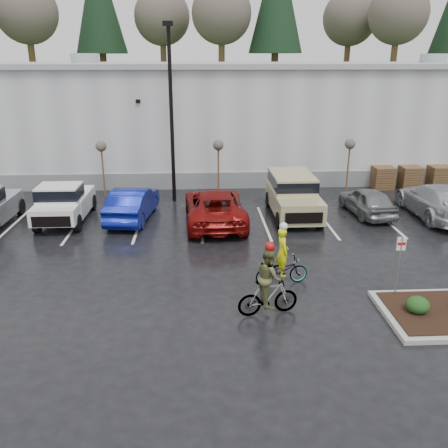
{
  "coord_description": "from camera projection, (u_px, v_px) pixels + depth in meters",
  "views": [
    {
      "loc": [
        -2.58,
        -13.47,
        7.53
      ],
      "look_at": [
        -1.64,
        4.23,
        1.3
      ],
      "focal_mm": 38.0,
      "sensor_mm": 36.0,
      "label": 1
    }
  ],
  "objects": [
    {
      "name": "suv_tan",
      "position": [
        294.0,
        196.0,
        23.48
      ],
      "size": [
        2.2,
        5.1,
        2.06
      ],
      "primitive_type": null,
      "color": "tan",
      "rests_on": "ground"
    },
    {
      "name": "car_blue",
      "position": [
        133.0,
        203.0,
        23.16
      ],
      "size": [
        2.25,
        5.02,
        1.6
      ],
      "primitive_type": "imported",
      "rotation": [
        0.0,
        0.0,
        3.02
      ],
      "color": "navy",
      "rests_on": "ground"
    },
    {
      "name": "car_grey",
      "position": [
        367.0,
        201.0,
        23.87
      ],
      "size": [
        2.09,
        4.29,
        1.41
      ],
      "primitive_type": "imported",
      "rotation": [
        0.0,
        0.0,
        3.25
      ],
      "color": "slate",
      "rests_on": "ground"
    },
    {
      "name": "wooded_ridge",
      "position": [
        220.0,
        98.0,
        56.71
      ],
      "size": [
        80.0,
        25.0,
        6.0
      ],
      "primitive_type": "cube",
      "color": "#1C3817",
      "rests_on": "ground"
    },
    {
      "name": "sapling_west",
      "position": [
        101.0,
        149.0,
        26.26
      ],
      "size": [
        0.6,
        0.6,
        3.2
      ],
      "color": "#472F1C",
      "rests_on": "ground"
    },
    {
      "name": "warehouse",
      "position": [
        234.0,
        114.0,
        34.82
      ],
      "size": [
        60.5,
        15.5,
        7.2
      ],
      "color": "#AFB1B4",
      "rests_on": "ground"
    },
    {
      "name": "ground",
      "position": [
        282.0,
        304.0,
        15.31
      ],
      "size": [
        120.0,
        120.0,
        0.0
      ],
      "primitive_type": "plane",
      "color": "black",
      "rests_on": "ground"
    },
    {
      "name": "sapling_east",
      "position": [
        350.0,
        147.0,
        26.95
      ],
      "size": [
        0.6,
        0.6,
        3.2
      ],
      "color": "#472F1C",
      "rests_on": "ground"
    },
    {
      "name": "car_far_silver",
      "position": [
        436.0,
        201.0,
        23.5
      ],
      "size": [
        2.42,
        5.79,
        1.67
      ],
      "primitive_type": "imported",
      "rotation": [
        0.0,
        0.0,
        3.13
      ],
      "color": "#B7B9C0",
      "rests_on": "ground"
    },
    {
      "name": "cyclist_hivis",
      "position": [
        282.0,
        265.0,
        16.5
      ],
      "size": [
        1.96,
        0.96,
        2.28
      ],
      "rotation": [
        0.0,
        0.0,
        1.74
      ],
      "color": "#3F3F44",
      "rests_on": "ground"
    },
    {
      "name": "pallet_stack_c",
      "position": [
        439.0,
        177.0,
        28.88
      ],
      "size": [
        1.2,
        1.2,
        1.35
      ],
      "primitive_type": "cube",
      "color": "#472F1C",
      "rests_on": "ground"
    },
    {
      "name": "pallet_stack_b",
      "position": [
        410.0,
        177.0,
        28.79
      ],
      "size": [
        1.2,
        1.2,
        1.35
      ],
      "primitive_type": "cube",
      "color": "#472F1C",
      "rests_on": "ground"
    },
    {
      "name": "cyclist_olive",
      "position": [
        268.0,
        289.0,
        14.46
      ],
      "size": [
        1.92,
        0.96,
        2.41
      ],
      "rotation": [
        0.0,
        0.0,
        1.76
      ],
      "color": "#3F3F44",
      "rests_on": "ground"
    },
    {
      "name": "car_red",
      "position": [
        215.0,
        206.0,
        22.63
      ],
      "size": [
        2.95,
        5.99,
        1.64
      ],
      "primitive_type": "imported",
      "rotation": [
        0.0,
        0.0,
        3.18
      ],
      "color": "maroon",
      "rests_on": "ground"
    },
    {
      "name": "fire_lane_sign",
      "position": [
        399.0,
        259.0,
        15.22
      ],
      "size": [
        0.3,
        0.05,
        2.2
      ],
      "color": "gray",
      "rests_on": "ground"
    },
    {
      "name": "lamppost",
      "position": [
        171.0,
        95.0,
        24.53
      ],
      "size": [
        0.5,
        1.0,
        9.22
      ],
      "color": "black",
      "rests_on": "ground"
    },
    {
      "name": "pallet_stack_a",
      "position": [
        382.0,
        177.0,
        28.7
      ],
      "size": [
        1.2,
        1.2,
        1.35
      ],
      "primitive_type": "cube",
      "color": "#472F1C",
      "rests_on": "ground"
    },
    {
      "name": "shrub_a",
      "position": [
        418.0,
        305.0,
        14.43
      ],
      "size": [
        0.7,
        0.7,
        0.52
      ],
      "primitive_type": "ellipsoid",
      "color": "#1B3913",
      "rests_on": "curb_island"
    },
    {
      "name": "pickup_white",
      "position": [
        66.0,
        200.0,
        23.08
      ],
      "size": [
        2.1,
        5.2,
        1.96
      ],
      "primitive_type": null,
      "color": "white",
      "rests_on": "ground"
    },
    {
      "name": "sapling_mid",
      "position": [
        218.0,
        148.0,
        26.58
      ],
      "size": [
        0.6,
        0.6,
        3.2
      ],
      "color": "#472F1C",
      "rests_on": "ground"
    }
  ]
}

